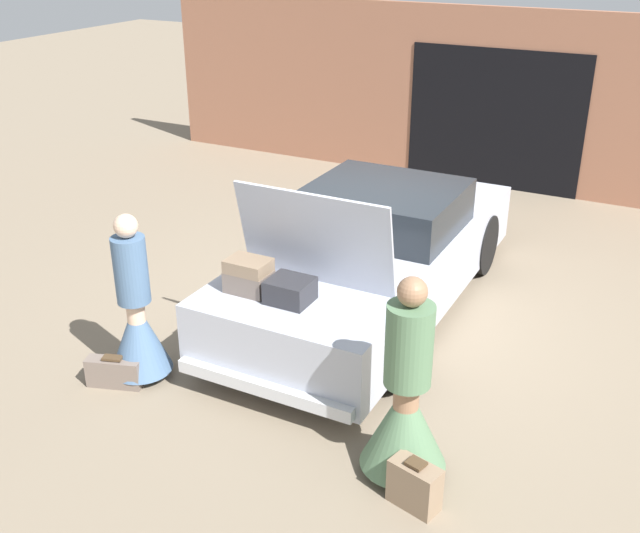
# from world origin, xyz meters

# --- Properties ---
(ground_plane) EXTENTS (40.00, 40.00, 0.00)m
(ground_plane) POSITION_xyz_m (0.00, 0.00, 0.00)
(ground_plane) COLOR #7F705B
(garage_wall_back) EXTENTS (12.00, 0.14, 2.80)m
(garage_wall_back) POSITION_xyz_m (0.00, 4.78, 1.39)
(garage_wall_back) COLOR #9E664C
(garage_wall_back) RESTS_ON ground_plane
(car) EXTENTS (1.87, 4.71, 1.80)m
(car) POSITION_xyz_m (-0.00, 0.01, 0.61)
(car) COLOR #B2B7C6
(car) RESTS_ON ground_plane
(person_left) EXTENTS (0.58, 0.58, 1.65)m
(person_left) POSITION_xyz_m (-1.36, -2.34, 0.59)
(person_left) COLOR beige
(person_left) RESTS_ON ground_plane
(person_right) EXTENTS (0.68, 0.68, 1.70)m
(person_right) POSITION_xyz_m (1.36, -2.47, 0.60)
(person_right) COLOR #997051
(person_right) RESTS_ON ground_plane
(suitcase_beside_left_person) EXTENTS (0.54, 0.31, 0.31)m
(suitcase_beside_left_person) POSITION_xyz_m (-1.48, -2.59, 0.14)
(suitcase_beside_left_person) COLOR #75665B
(suitcase_beside_left_person) RESTS_ON ground_plane
(suitcase_beside_right_person) EXTENTS (0.42, 0.28, 0.40)m
(suitcase_beside_right_person) POSITION_xyz_m (1.58, -2.79, 0.19)
(suitcase_beside_right_person) COLOR #8C7259
(suitcase_beside_right_person) RESTS_ON ground_plane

